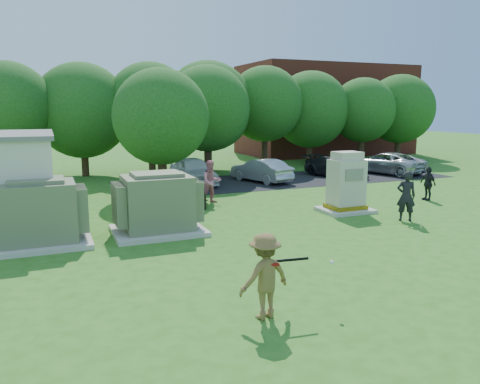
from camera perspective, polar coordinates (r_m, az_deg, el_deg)
name	(u,v)px	position (r m, az deg, el deg)	size (l,w,h in m)	color
ground	(295,262)	(13.10, 6.75, -8.49)	(120.00, 120.00, 0.00)	#2D6619
brick_building	(325,110)	(44.84, 10.28, 9.79)	(15.00, 8.00, 8.00)	maroon
parking_strip	(288,179)	(27.93, 5.87, 1.54)	(20.00, 6.00, 0.01)	#232326
transformer_left	(38,214)	(15.65, -23.37, -2.49)	(3.00, 2.40, 2.07)	beige
transformer_right	(158,205)	(15.99, -10.01, -1.55)	(3.00, 2.40, 2.07)	beige
generator_cabinet	(346,186)	(19.46, 12.81, 0.75)	(2.02, 1.65, 2.46)	beige
picnic_table	(185,199)	(19.81, -6.68, -0.81)	(1.59, 1.19, 0.68)	black
batter	(265,276)	(9.48, 3.02, -10.20)	(1.13, 0.65, 1.76)	brown
person_by_generator	(406,196)	(18.50, 19.59, -0.48)	(0.69, 0.45, 1.89)	black
person_at_picnic	(211,182)	(20.80, -3.52, 1.25)	(0.93, 0.72, 1.91)	#D47084
person_walking_right	(428,183)	(23.11, 21.91, 0.97)	(0.91, 0.38, 1.55)	black
car_white	(193,171)	(26.08, -5.75, 2.60)	(1.79, 4.45, 1.52)	silver
car_silver_a	(261,170)	(26.86, 2.57, 2.65)	(1.40, 4.02, 1.33)	#B4B5B9
car_dark	(336,167)	(29.42, 11.58, 3.04)	(1.76, 4.33, 1.26)	black
car_silver_b	(386,163)	(31.74, 17.39, 3.40)	(2.28, 4.95, 1.37)	#B6B6BB
batting_equipment	(293,261)	(9.61, 6.50, -8.41)	(1.57, 0.27, 0.24)	black
tree_row	(178,109)	(30.35, -7.51, 10.05)	(41.30, 13.30, 7.30)	#47301E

